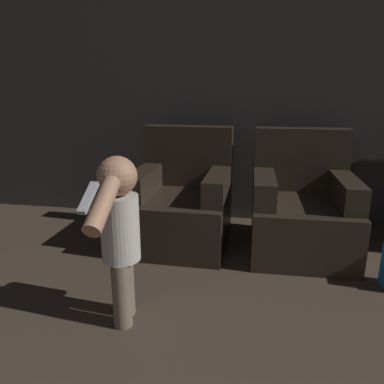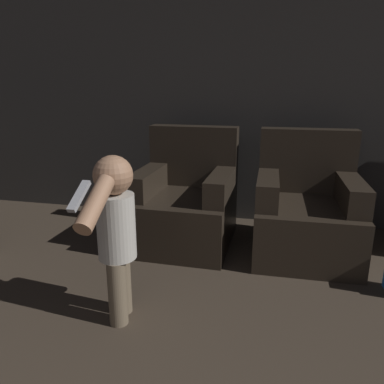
% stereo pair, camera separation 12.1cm
% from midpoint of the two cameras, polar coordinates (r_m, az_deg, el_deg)
% --- Properties ---
extents(wall_back, '(8.40, 0.05, 2.60)m').
position_cam_midpoint_polar(wall_back, '(3.61, 2.80, 16.19)').
color(wall_back, '#33302D').
rests_on(wall_back, ground_plane).
extents(armchair_left, '(0.78, 0.86, 0.95)m').
position_cam_midpoint_polar(armchair_left, '(3.14, -2.62, -1.86)').
color(armchair_left, black).
rests_on(armchair_left, ground_plane).
extents(armchair_right, '(0.78, 0.85, 0.95)m').
position_cam_midpoint_polar(armchair_right, '(3.09, 15.25, -2.75)').
color(armchair_right, black).
rests_on(armchair_right, ground_plane).
extents(person_toddler, '(0.21, 0.64, 0.95)m').
position_cam_midpoint_polar(person_toddler, '(2.04, -12.68, -5.46)').
color(person_toddler, brown).
rests_on(person_toddler, ground_plane).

